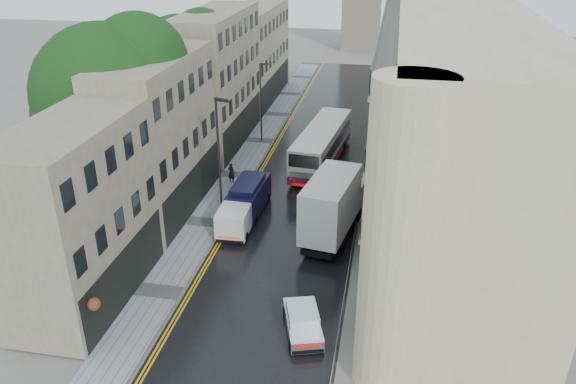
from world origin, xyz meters
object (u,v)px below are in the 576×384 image
(white_van, at_px, (218,226))
(navy_van, at_px, (229,205))
(tree_far, at_px, (182,82))
(tree_near, at_px, (109,119))
(white_lorry, at_px, (308,215))
(silver_hatchback, at_px, (291,339))
(lamp_post_far, at_px, (261,103))
(pedestrian, at_px, (231,173))
(lamp_post_near, at_px, (219,163))
(cream_bus, at_px, (297,158))

(white_van, relative_size, navy_van, 0.91)
(tree_far, relative_size, white_van, 2.70)
(tree_near, xyz_separation_m, white_van, (8.20, -2.76, -5.88))
(white_lorry, distance_m, navy_van, 6.33)
(silver_hatchback, bearing_deg, lamp_post_far, 88.85)
(pedestrian, bearing_deg, lamp_post_near, 112.52)
(navy_van, bearing_deg, tree_far, 123.00)
(white_lorry, relative_size, navy_van, 1.67)
(lamp_post_far, bearing_deg, tree_near, -135.05)
(white_van, bearing_deg, white_lorry, 2.37)
(white_lorry, relative_size, pedestrian, 5.17)
(cream_bus, distance_m, lamp_post_far, 8.96)
(tree_near, height_order, navy_van, tree_near)
(white_lorry, relative_size, white_van, 1.83)
(lamp_post_near, bearing_deg, lamp_post_far, 112.90)
(tree_near, distance_m, silver_hatchback, 20.31)
(tree_far, bearing_deg, cream_bus, -22.29)
(lamp_post_far, bearing_deg, silver_hatchback, -95.62)
(navy_van, relative_size, lamp_post_near, 0.57)
(tree_near, relative_size, tree_far, 1.11)
(silver_hatchback, bearing_deg, tree_far, 102.75)
(white_van, height_order, pedestrian, white_van)
(tree_near, relative_size, silver_hatchback, 3.72)
(tree_near, bearing_deg, navy_van, -1.40)
(tree_near, height_order, lamp_post_near, tree_near)
(tree_near, distance_m, white_lorry, 15.03)
(cream_bus, bearing_deg, lamp_post_near, -106.41)
(cream_bus, height_order, lamp_post_near, lamp_post_near)
(cream_bus, distance_m, navy_van, 9.23)
(silver_hatchback, relative_size, lamp_post_near, 0.42)
(tree_far, height_order, silver_hatchback, tree_far)
(white_lorry, distance_m, lamp_post_far, 19.50)
(tree_far, distance_m, white_van, 18.37)
(tree_far, distance_m, lamp_post_near, 15.60)
(pedestrian, height_order, lamp_post_far, lamp_post_far)
(white_lorry, xyz_separation_m, silver_hatchback, (0.75, -10.05, -1.51))
(navy_van, bearing_deg, lamp_post_near, -135.03)
(pedestrian, xyz_separation_m, lamp_post_near, (1.19, -6.57, 3.63))
(silver_hatchback, height_order, lamp_post_near, lamp_post_near)
(white_van, bearing_deg, silver_hatchback, -57.07)
(cream_bus, bearing_deg, navy_van, -105.02)
(white_lorry, xyz_separation_m, white_van, (-5.87, -0.40, -1.17))
(lamp_post_near, relative_size, lamp_post_far, 1.20)
(tree_near, distance_m, lamp_post_near, 8.17)
(white_lorry, height_order, pedestrian, white_lorry)
(tree_near, height_order, lamp_post_far, tree_near)
(lamp_post_near, bearing_deg, tree_far, 138.46)
(white_van, bearing_deg, tree_near, 159.89)
(tree_near, xyz_separation_m, white_lorry, (14.07, -2.36, -4.71))
(silver_hatchback, distance_m, white_van, 11.71)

